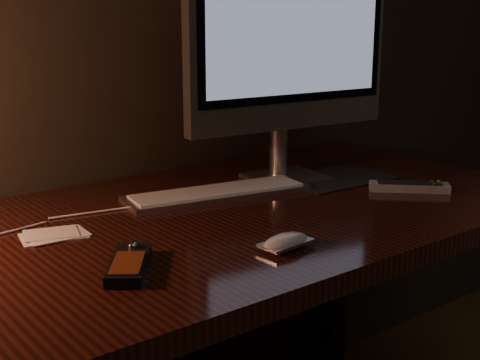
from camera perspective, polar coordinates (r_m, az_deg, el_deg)
desk at (r=1.41m, az=-5.59°, el=-7.57°), size 1.60×0.75×0.75m
monitor at (r=1.56m, az=4.32°, el=11.98°), size 0.54×0.17×0.56m
keyboard at (r=1.46m, az=-1.91°, el=-1.08°), size 0.43×0.19×0.02m
mousepad at (r=1.64m, az=7.74°, el=0.29°), size 0.27×0.22×0.00m
mouse at (r=1.15m, az=3.93°, el=-5.44°), size 0.10×0.06×0.02m
media_remote at (r=1.07m, az=-9.45°, el=-7.09°), size 0.13×0.16×0.03m
tv_remote at (r=1.55m, az=14.24°, el=-0.54°), size 0.16×0.15×0.02m
papers at (r=1.26m, az=-15.61°, el=-4.53°), size 0.13×0.10×0.01m
cable at (r=1.31m, az=-15.82°, el=-3.72°), size 0.49×0.03×0.00m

